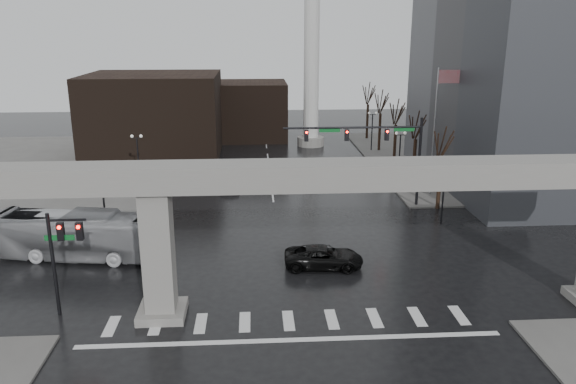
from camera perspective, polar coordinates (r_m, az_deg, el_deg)
name	(u,v)px	position (r m, az deg, el deg)	size (l,w,h in m)	color
ground	(287,312)	(32.54, -0.07, -12.07)	(160.00, 160.00, 0.00)	black
sidewalk_ne	(483,160)	(71.93, 19.23, 3.13)	(28.00, 36.00, 0.15)	#62605D
sidewalk_nw	(44,166)	(70.65, -23.58, 2.43)	(28.00, 36.00, 0.15)	#62605D
elevated_guideway	(311,195)	(29.97, 2.34, -0.35)	(48.00, 2.60, 8.70)	gray
building_far_left	(154,115)	(72.36, -13.42, 7.65)	(16.00, 14.00, 10.00)	black
building_far_mid	(251,110)	(81.35, -3.77, 8.28)	(10.00, 10.00, 8.00)	black
smokestack	(312,44)	(74.96, 2.43, 14.78)	(3.60, 3.60, 30.00)	silver
signal_mast_arm	(377,143)	(49.50, 9.06, 4.94)	(12.12, 0.43, 8.00)	black
signal_left_pole	(62,247)	(32.93, -22.01, -5.19)	(2.30, 0.30, 6.00)	black
flagpole_assembly	(438,117)	(53.93, 15.01, 7.37)	(2.06, 0.12, 12.00)	silver
lamp_right_0	(444,183)	(46.77, 15.58, 0.89)	(1.22, 0.32, 5.11)	black
lamp_right_1	(400,147)	(59.78, 11.30, 4.50)	(1.22, 0.32, 5.11)	black
lamp_right_2	(372,125)	(73.16, 8.55, 6.79)	(1.22, 0.32, 5.11)	black
lamp_left_0	(102,189)	(45.75, -18.33, 0.31)	(1.22, 0.32, 5.11)	black
lamp_left_1	(138,150)	(58.99, -15.04, 4.10)	(1.22, 0.32, 5.11)	black
lamp_left_2	(159,127)	(72.51, -12.95, 6.47)	(1.22, 0.32, 5.11)	black
tree_right_0	(440,178)	(50.94, 15.18, 1.38)	(1.09, 1.58, 7.50)	black
tree_right_1	(415,157)	(58.33, 12.74, 3.49)	(1.09, 1.61, 7.67)	black
tree_right_2	(395,141)	(65.86, 10.84, 5.12)	(1.10, 1.63, 7.85)	black
tree_right_3	(380,128)	(73.49, 9.33, 6.41)	(1.11, 1.66, 8.02)	black
tree_right_4	(368,118)	(81.19, 8.09, 7.45)	(1.12, 1.69, 8.19)	black
pickup_truck	(324,257)	(37.84, 3.65, -6.62)	(2.43, 5.26, 1.46)	black
city_bus	(76,235)	(41.60, -20.77, -4.12)	(2.82, 12.07, 3.36)	#A5A6AA
far_car	(227,179)	(56.82, -6.17, 1.36)	(1.95, 4.84, 1.65)	black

